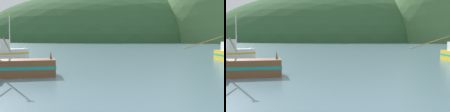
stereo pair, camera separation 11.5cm
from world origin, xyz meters
The scene contains 3 objects.
hill_mid_right centered at (-51.71, 212.00, 0.00)m, with size 184.87×147.89×69.93m, color #2D562D.
fishing_boat_white centered at (-19.24, 41.65, 0.94)m, with size 5.10×6.16×6.60m.
fishing_boat_brown centered at (-8.04, 24.16, 0.88)m, with size 8.78×12.62×7.20m.
Camera 1 is at (6.57, 3.29, 3.30)m, focal length 47.11 mm.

